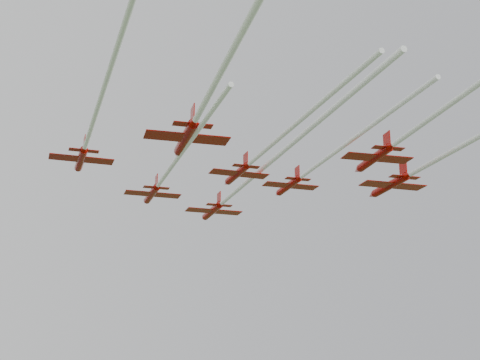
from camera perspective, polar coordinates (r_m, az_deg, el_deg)
jet_lead at (r=98.88m, az=0.43°, el=-0.29°), size 27.23×64.25×2.86m
jet_row2_left at (r=88.81m, az=-6.37°, el=0.42°), size 18.65×42.38×2.42m
jet_row2_right at (r=96.40m, az=6.39°, el=1.12°), size 19.83×44.24×2.60m
jet_row3_left at (r=70.03m, az=-11.91°, el=6.46°), size 26.25×63.50×2.42m
jet_row3_mid at (r=83.84m, az=1.87°, el=2.32°), size 17.19×41.48×2.44m
jet_row3_right at (r=89.73m, az=16.22°, el=1.56°), size 23.05×49.46×2.87m
jet_row4_left at (r=68.61m, az=-3.41°, el=5.91°), size 20.43×40.67×2.87m
jet_row4_right at (r=76.80m, az=15.38°, el=4.70°), size 24.71×49.28×2.68m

